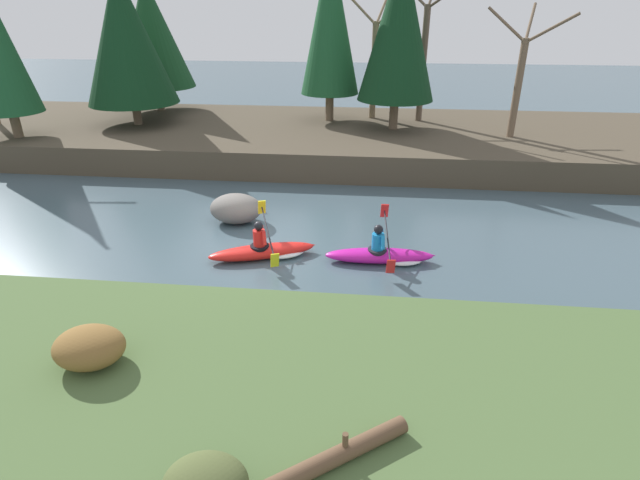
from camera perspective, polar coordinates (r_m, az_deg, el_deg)
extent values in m
plane|color=#425660|center=(13.53, -6.92, -0.56)|extent=(90.00, 90.00, 0.00)
cube|color=#4C6638|center=(8.22, -17.43, -19.41)|extent=(44.00, 6.99, 0.53)
cube|color=#4C4233|center=(22.24, -1.66, 11.55)|extent=(44.00, 8.94, 1.06)
cylinder|color=brown|center=(23.45, -31.41, 11.18)|extent=(0.36, 0.36, 0.97)
cylinder|color=brown|center=(26.65, -17.85, 15.13)|extent=(0.36, 0.36, 1.12)
cone|color=#143D1E|center=(26.34, -18.77, 21.46)|extent=(3.63, 3.63, 4.82)
cylinder|color=brown|center=(23.80, -20.19, 13.41)|extent=(0.36, 0.36, 0.91)
cone|color=#0F3319|center=(23.43, -21.39, 20.76)|extent=(3.78, 3.78, 5.27)
cylinder|color=brown|center=(23.17, 1.10, 14.97)|extent=(0.36, 0.36, 1.19)
cone|color=#194C28|center=(22.78, 1.18, 23.98)|extent=(2.54, 2.54, 6.07)
cylinder|color=brown|center=(21.73, 8.42, 14.02)|extent=(0.36, 0.36, 1.20)
cone|color=#0F3319|center=(21.33, 9.05, 23.00)|extent=(3.11, 3.11, 5.60)
cylinder|color=#7A664C|center=(23.59, 6.18, 18.62)|extent=(0.28, 0.28, 4.11)
cylinder|color=#7A664C|center=(24.03, 4.64, 24.90)|extent=(1.54, 1.31, 1.39)
cylinder|color=#7A664C|center=(22.81, 8.55, 24.48)|extent=(1.61, 1.38, 1.22)
cylinder|color=#7A664C|center=(24.24, 7.28, 24.98)|extent=(0.72, 1.73, 1.54)
cylinder|color=brown|center=(23.27, 11.67, 19.00)|extent=(0.28, 0.28, 4.77)
cylinder|color=brown|center=(21.36, 21.64, 15.73)|extent=(0.28, 0.28, 3.66)
cylinder|color=brown|center=(21.52, 20.57, 22.05)|extent=(1.38, 1.18, 1.24)
cylinder|color=brown|center=(20.81, 24.94, 21.08)|extent=(1.45, 1.24, 1.10)
cylinder|color=brown|center=(21.92, 22.91, 21.92)|extent=(0.65, 1.55, 1.38)
ellipsoid|color=brown|center=(9.10, -24.87, -11.05)|extent=(1.17, 0.98, 0.63)
ellipsoid|color=#C61999|center=(12.59, 6.77, -1.78)|extent=(2.74, 0.82, 0.34)
cone|color=#C61999|center=(12.77, 12.33, -1.75)|extent=(0.37, 0.23, 0.20)
cylinder|color=black|center=(12.52, 6.57, -1.19)|extent=(0.52, 0.52, 0.08)
cylinder|color=#1984CC|center=(12.41, 6.63, -0.16)|extent=(0.32, 0.32, 0.42)
sphere|color=black|center=(12.28, 6.70, 1.20)|extent=(0.25, 0.25, 0.23)
cylinder|color=#1984CC|center=(12.60, 7.01, 0.66)|extent=(0.11, 0.23, 0.35)
cylinder|color=#1984CC|center=(12.17, 7.21, -0.29)|extent=(0.11, 0.23, 0.35)
cylinder|color=black|center=(12.38, 7.72, 0.36)|extent=(0.19, 1.91, 0.65)
cube|color=red|center=(13.13, 7.39, 3.35)|extent=(0.21, 0.17, 0.41)
cube|color=red|center=(11.68, 8.09, -3.01)|extent=(0.21, 0.17, 0.41)
ellipsoid|color=white|center=(12.69, 9.22, -2.12)|extent=(1.15, 0.79, 0.18)
ellipsoid|color=red|center=(12.79, -6.66, -1.32)|extent=(2.74, 1.50, 0.34)
cone|color=red|center=(12.98, -1.23, -0.64)|extent=(0.40, 0.31, 0.20)
cylinder|color=black|center=(12.72, -6.91, -0.76)|extent=(0.62, 0.62, 0.08)
cylinder|color=red|center=(12.62, -6.97, 0.26)|extent=(0.39, 0.39, 0.42)
sphere|color=black|center=(12.48, -7.05, 1.61)|extent=(0.30, 0.30, 0.23)
cylinder|color=red|center=(12.81, -6.70, 1.10)|extent=(0.16, 0.24, 0.35)
cylinder|color=red|center=(12.37, -6.38, 0.21)|extent=(0.16, 0.24, 0.35)
cylinder|color=black|center=(12.59, -5.97, 0.89)|extent=(0.70, 1.81, 0.65)
cube|color=yellow|center=(13.33, -6.67, 3.75)|extent=(0.24, 0.22, 0.41)
cube|color=yellow|center=(11.88, -5.18, -2.32)|extent=(0.24, 0.22, 0.41)
ellipsoid|color=white|center=(12.90, -4.22, -1.36)|extent=(1.27, 1.04, 0.18)
ellipsoid|color=slate|center=(14.89, -9.60, 3.57)|extent=(1.52, 1.19, 0.86)
cylinder|color=brown|center=(6.95, 1.36, -23.69)|extent=(2.00, 1.55, 0.24)
cylinder|color=brown|center=(6.86, 2.91, -21.83)|extent=(0.08, 0.08, 0.20)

